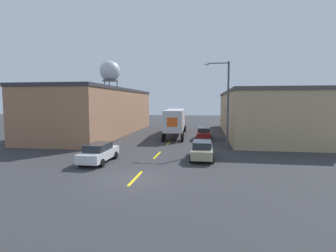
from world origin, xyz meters
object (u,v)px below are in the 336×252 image
(parked_car_right_near, at_px, (202,150))
(parked_car_left_near, at_px, (99,153))
(parked_car_right_far, at_px, (204,133))
(water_tower, at_px, (110,72))
(semi_truck, at_px, (176,120))
(street_lamp, at_px, (225,99))

(parked_car_right_near, bearing_deg, parked_car_left_near, -162.92)
(parked_car_right_far, height_order, water_tower, water_tower)
(water_tower, bearing_deg, parked_car_left_near, -70.21)
(semi_truck, relative_size, parked_car_right_near, 2.94)
(water_tower, bearing_deg, parked_car_right_near, -61.78)
(semi_truck, bearing_deg, street_lamp, -61.36)
(parked_car_right_near, distance_m, parked_car_right_far, 11.93)
(street_lamp, bearing_deg, parked_car_left_near, -143.75)
(parked_car_left_near, relative_size, street_lamp, 0.53)
(parked_car_right_far, bearing_deg, water_tower, 124.98)
(semi_truck, relative_size, parked_car_right_far, 2.94)
(street_lamp, bearing_deg, parked_car_right_far, 107.68)
(water_tower, bearing_deg, semi_truck, -56.96)
(semi_truck, height_order, parked_car_left_near, semi_truck)
(parked_car_left_near, xyz_separation_m, parked_car_right_far, (8.16, 14.44, 0.00))
(parked_car_right_near, height_order, water_tower, water_tower)
(semi_truck, relative_size, parked_car_left_near, 2.94)
(water_tower, bearing_deg, parked_car_right_far, -55.02)
(semi_truck, xyz_separation_m, parked_car_left_near, (-4.11, -17.70, -1.49))
(parked_car_right_near, relative_size, parked_car_right_far, 1.00)
(parked_car_left_near, xyz_separation_m, street_lamp, (10.34, 7.58, 4.30))
(parked_car_right_near, bearing_deg, water_tower, 118.22)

